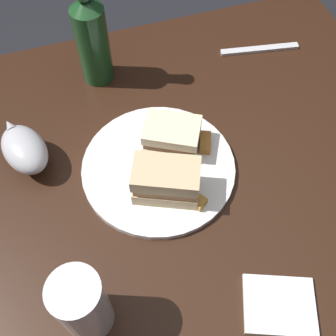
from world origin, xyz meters
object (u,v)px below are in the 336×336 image
pint_glass (84,307)px  napkin (279,305)px  cider_bottle (92,37)px  sandwich_half_right (172,136)px  fork (260,49)px  plate (158,167)px  gravy_boat (24,149)px  sandwich_half_left (166,181)px

pint_glass → napkin: (0.28, -0.07, -0.06)m
cider_bottle → sandwich_half_right: bearing=-68.4°
pint_glass → fork: size_ratio=0.82×
cider_bottle → napkin: cider_bottle is taller
plate → fork: (0.31, 0.24, -0.00)m
cider_bottle → plate: bearing=-79.0°
cider_bottle → napkin: bearing=-74.5°
cider_bottle → napkin: size_ratio=2.48×
gravy_boat → cider_bottle: cider_bottle is taller
pint_glass → cider_bottle: cider_bottle is taller
plate → pint_glass: size_ratio=1.93×
gravy_boat → napkin: gravy_boat is taller
gravy_boat → cider_bottle: 0.26m
sandwich_half_left → sandwich_half_right: (0.04, 0.09, -0.01)m
sandwich_half_right → cider_bottle: cider_bottle is taller
pint_glass → plate: bearing=51.7°
sandwich_half_left → gravy_boat: size_ratio=0.96×
fork → sandwich_half_left: bearing=-127.5°
plate → sandwich_half_left: sandwich_half_left is taller
gravy_boat → pint_glass: bearing=-81.2°
plate → napkin: plate is taller
sandwich_half_left → pint_glass: bearing=-135.9°
plate → cider_bottle: (-0.05, 0.27, 0.10)m
sandwich_half_right → gravy_boat: (-0.26, 0.05, 0.00)m
sandwich_half_right → pint_glass: 0.34m
sandwich_half_right → napkin: sandwich_half_right is taller
pint_glass → napkin: bearing=-14.4°
napkin → fork: 0.57m
sandwich_half_right → pint_glass: size_ratio=0.84×
napkin → fork: napkin is taller
sandwich_half_left → fork: bearing=42.6°
napkin → fork: bearing=68.5°
sandwich_half_right → napkin: size_ratio=1.13×
sandwich_half_right → napkin: (0.07, -0.34, -0.04)m
cider_bottle → napkin: (0.16, -0.57, -0.10)m
sandwich_half_left → cider_bottle: bearing=98.8°
gravy_boat → fork: bearing=15.2°
pint_glass → napkin: 0.30m
sandwich_half_right → gravy_boat: size_ratio=0.91×
pint_glass → cider_bottle: (0.12, 0.49, 0.04)m
sandwich_half_left → napkin: bearing=-66.2°
sandwich_half_right → fork: 0.34m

